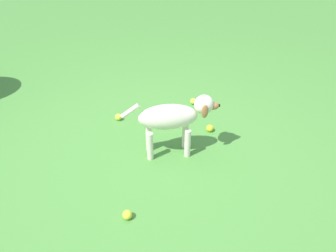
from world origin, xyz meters
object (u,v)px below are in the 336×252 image
object	(u,v)px
dog	(174,117)
tennis_ball_1	(210,128)
tennis_ball_0	(127,215)
tennis_ball_2	(118,117)
tennis_ball_3	(193,101)

from	to	relation	value
dog	tennis_ball_1	bearing A→B (deg)	35.11
tennis_ball_0	tennis_ball_2	world-z (taller)	same
dog	tennis_ball_3	size ratio (longest dim) A/B	11.88
tennis_ball_3	tennis_ball_1	bearing A→B (deg)	-74.37
tennis_ball_1	tennis_ball_2	size ratio (longest dim) A/B	1.00
tennis_ball_2	tennis_ball_0	bearing A→B (deg)	-78.16
tennis_ball_1	dog	bearing A→B (deg)	-135.61
tennis_ball_0	tennis_ball_2	bearing A→B (deg)	101.84
tennis_ball_0	tennis_ball_3	distance (m)	1.62
dog	tennis_ball_2	size ratio (longest dim) A/B	11.88
dog	tennis_ball_3	bearing A→B (deg)	67.57
dog	tennis_ball_1	xyz separation A→B (m)	(0.33, 0.33, -0.32)
tennis_ball_0	tennis_ball_1	xyz separation A→B (m)	(0.63, 1.05, 0.00)
tennis_ball_2	dog	bearing A→B (deg)	-41.65
tennis_ball_1	tennis_ball_2	xyz separation A→B (m)	(-0.88, 0.16, 0.00)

